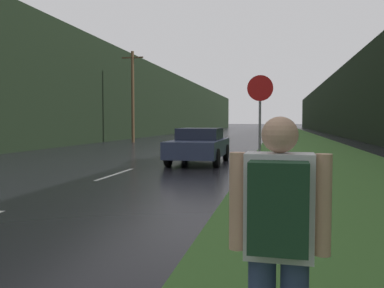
# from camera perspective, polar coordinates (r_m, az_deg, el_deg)

# --- Properties ---
(grass_verge) EXTENTS (6.00, 240.00, 0.02)m
(grass_verge) POSITION_cam_1_polar(r_m,az_deg,el_deg) (38.98, 14.62, 0.59)
(grass_verge) COLOR #386028
(grass_verge) RESTS_ON ground_plane
(lane_stripe_c) EXTENTS (0.12, 3.00, 0.01)m
(lane_stripe_c) POSITION_cam_1_polar(r_m,az_deg,el_deg) (13.31, -10.67, -4.17)
(lane_stripe_c) COLOR silver
(lane_stripe_c) RESTS_ON ground_plane
(lane_stripe_d) EXTENTS (0.12, 3.00, 0.01)m
(lane_stripe_d) POSITION_cam_1_polar(r_m,az_deg,el_deg) (19.92, -2.93, -1.70)
(lane_stripe_d) COLOR silver
(lane_stripe_d) RESTS_ON ground_plane
(lane_stripe_e) EXTENTS (0.12, 3.00, 0.01)m
(lane_stripe_e) POSITION_cam_1_polar(r_m,az_deg,el_deg) (26.73, 0.90, -0.46)
(lane_stripe_e) COLOR silver
(lane_stripe_e) RESTS_ON ground_plane
(treeline_far_side) EXTENTS (2.00, 140.00, 8.36)m
(treeline_far_side) POSITION_cam_1_polar(r_m,az_deg,el_deg) (51.22, -5.24, 5.94)
(treeline_far_side) COLOR black
(treeline_far_side) RESTS_ON ground_plane
(treeline_near_side) EXTENTS (2.00, 140.00, 7.78)m
(treeline_near_side) POSITION_cam_1_polar(r_m,az_deg,el_deg) (49.58, 21.10, 5.49)
(treeline_near_side) COLOR black
(treeline_near_side) RESTS_ON ground_plane
(utility_pole_far) EXTENTS (1.80, 0.24, 7.33)m
(utility_pole_far) POSITION_cam_1_polar(r_m,az_deg,el_deg) (33.31, -8.31, 6.75)
(utility_pole_far) COLOR #4C3823
(utility_pole_far) RESTS_ON ground_plane
(stop_sign) EXTENTS (0.75, 0.07, 3.04)m
(stop_sign) POSITION_cam_1_polar(r_m,az_deg,el_deg) (12.02, 9.51, 4.15)
(stop_sign) COLOR slate
(stop_sign) RESTS_ON ground_plane
(hitchhiker_with_backpack) EXTENTS (0.60, 0.42, 1.72)m
(hitchhiker_with_backpack) POSITION_cam_1_polar(r_m,az_deg,el_deg) (2.51, 12.04, -13.12)
(hitchhiker_with_backpack) COLOR navy
(hitchhiker_with_backpack) RESTS_ON ground_plane
(car_passing_near) EXTENTS (2.04, 4.54, 1.42)m
(car_passing_near) POSITION_cam_1_polar(r_m,az_deg,el_deg) (16.50, 1.03, -0.15)
(car_passing_near) COLOR #2D3856
(car_passing_near) RESTS_ON ground_plane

